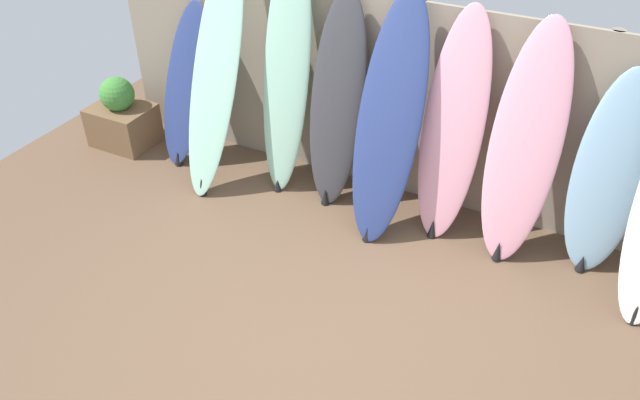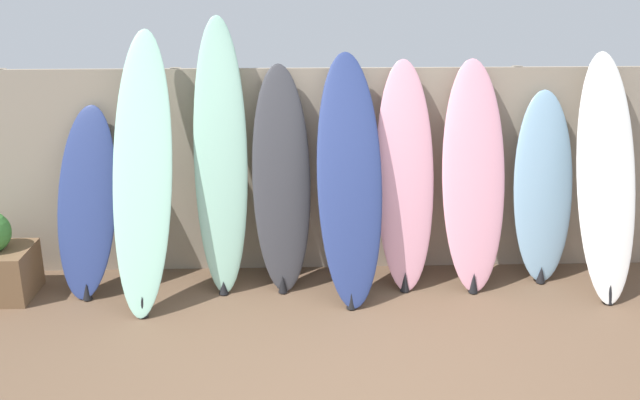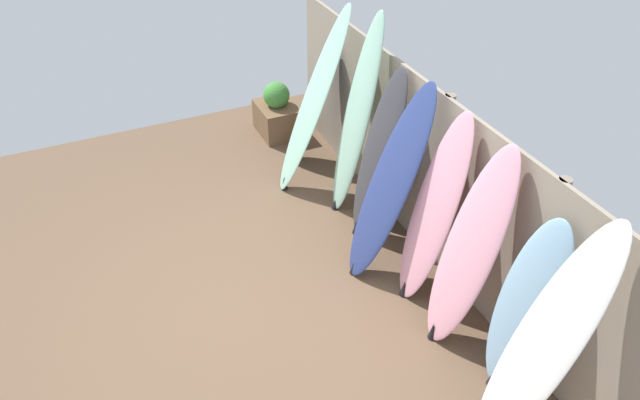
% 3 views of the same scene
% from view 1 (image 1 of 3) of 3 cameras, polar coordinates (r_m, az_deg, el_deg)
% --- Properties ---
extents(ground, '(7.68, 7.68, 0.00)m').
position_cam_1_polar(ground, '(4.57, -1.43, -11.95)').
color(ground, brown).
extents(fence_back, '(6.08, 0.11, 1.80)m').
position_cam_1_polar(fence_back, '(5.51, 8.43, 8.69)').
color(fence_back, gray).
rests_on(fence_back, ground).
extents(surfboard_navy_0, '(0.58, 0.68, 1.53)m').
position_cam_1_polar(surfboard_navy_0, '(6.24, -12.22, 10.11)').
color(surfboard_navy_0, navy).
rests_on(surfboard_navy_0, ground).
extents(surfboard_seafoam_1, '(0.50, 0.91, 2.15)m').
position_cam_1_polar(surfboard_seafoam_1, '(5.67, -9.61, 11.15)').
color(surfboard_seafoam_1, '#9ED6BC').
rests_on(surfboard_seafoam_1, ground).
extents(surfboard_seafoam_2, '(0.46, 0.57, 2.25)m').
position_cam_1_polar(surfboard_seafoam_2, '(5.53, -3.10, 11.63)').
color(surfboard_seafoam_2, '#9ED6BC').
rests_on(surfboard_seafoam_2, ground).
extents(surfboard_charcoal_3, '(0.53, 0.57, 1.86)m').
position_cam_1_polar(surfboard_charcoal_3, '(5.41, 1.58, 8.79)').
color(surfboard_charcoal_3, '#38383D').
rests_on(surfboard_charcoal_3, ground).
extents(surfboard_navy_4, '(0.58, 0.85, 1.96)m').
position_cam_1_polar(surfboard_navy_4, '(5.05, 6.34, 7.09)').
color(surfboard_navy_4, navy).
rests_on(surfboard_navy_4, ground).
extents(surfboard_pink_5, '(0.52, 0.57, 1.89)m').
position_cam_1_polar(surfboard_pink_5, '(5.10, 12.03, 6.25)').
color(surfboard_pink_5, pink).
rests_on(surfboard_pink_5, ground).
extents(surfboard_pink_6, '(0.56, 0.62, 1.90)m').
position_cam_1_polar(surfboard_pink_6, '(5.00, 18.20, 4.56)').
color(surfboard_pink_6, pink).
rests_on(surfboard_pink_6, ground).
extents(surfboard_skyblue_7, '(0.56, 0.45, 1.63)m').
position_cam_1_polar(surfboard_skyblue_7, '(5.12, 24.93, 1.95)').
color(surfboard_skyblue_7, '#8CB7D6').
rests_on(surfboard_skyblue_7, ground).
extents(planter_box, '(0.61, 0.50, 0.74)m').
position_cam_1_polar(planter_box, '(6.82, -17.66, 7.20)').
color(planter_box, brown).
rests_on(planter_box, ground).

